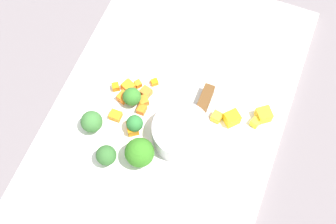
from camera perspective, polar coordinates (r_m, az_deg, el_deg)
The scene contains 23 objects.
ground_plane at distance 0.70m, azimuth 0.00°, elevation -0.77°, with size 4.00×4.00×0.00m, color slate.
cutting_board at distance 0.70m, azimuth 0.00°, elevation -0.56°, with size 0.54×0.34×0.01m, color white.
prep_bowl at distance 0.66m, azimuth 1.62°, elevation -2.58°, with size 0.08×0.08×0.04m, color #BBB4BF.
chef_knife at distance 0.73m, azimuth 6.16°, elevation 5.31°, with size 0.29×0.02×0.02m.
carrot_dice_0 at distance 0.68m, azimuth -4.43°, elevation -2.03°, with size 0.02×0.02×0.02m, color orange.
carrot_dice_1 at distance 0.69m, azimuth -6.54°, elevation -0.45°, with size 0.02×0.01×0.01m, color orange.
carrot_dice_2 at distance 0.69m, azimuth -3.27°, elevation 0.32°, with size 0.01×0.01×0.01m, color orange.
carrot_dice_3 at distance 0.71m, azimuth -4.94°, elevation 3.17°, with size 0.02×0.02×0.01m, color orange.
carrot_dice_4 at distance 0.70m, azimuth -5.78°, elevation 1.54°, with size 0.01×0.02×0.01m, color orange.
carrot_dice_5 at distance 0.71m, azimuth -1.69°, elevation 3.72°, with size 0.01×0.01×0.01m, color orange.
carrot_dice_6 at distance 0.71m, azimuth -3.74°, elevation 3.51°, with size 0.01×0.01×0.01m, color orange.
carrot_dice_7 at distance 0.70m, azimuth -3.08°, elevation 1.38°, with size 0.01×0.01×0.01m, color orange.
carrot_dice_8 at distance 0.71m, azimuth -6.53°, elevation 3.12°, with size 0.01×0.01×0.01m, color orange.
carrot_dice_9 at distance 0.70m, azimuth -2.75°, elevation 2.48°, with size 0.01×0.02×0.01m, color orange.
pepper_dice_0 at distance 0.68m, azimuth 7.96°, elevation -0.78°, with size 0.02×0.02×0.02m, color yellow.
pepper_dice_1 at distance 0.69m, azimuth 6.07°, elevation -0.62°, with size 0.01×0.01×0.01m, color yellow.
pepper_dice_2 at distance 0.70m, azimuth 11.81°, elevation -0.35°, with size 0.02×0.02×0.02m, color yellow.
pepper_dice_3 at distance 0.69m, azimuth 10.79°, elevation -1.31°, with size 0.01×0.01×0.01m, color yellow.
broccoli_floret_0 at distance 0.67m, azimuth -4.16°, elevation -1.45°, with size 0.02×0.02×0.03m.
broccoli_floret_1 at distance 0.67m, azimuth -9.47°, elevation -1.21°, with size 0.03×0.03×0.04m.
broccoli_floret_2 at distance 0.64m, azimuth -3.56°, elevation -5.07°, with size 0.04×0.04×0.05m.
broccoli_floret_3 at distance 0.65m, azimuth -7.69°, elevation -5.38°, with size 0.03×0.03×0.04m.
broccoli_floret_4 at distance 0.69m, azimuth -4.55°, elevation 1.80°, with size 0.03×0.03×0.03m.
Camera 1 is at (0.27, 0.11, 0.64)m, focal length 48.99 mm.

